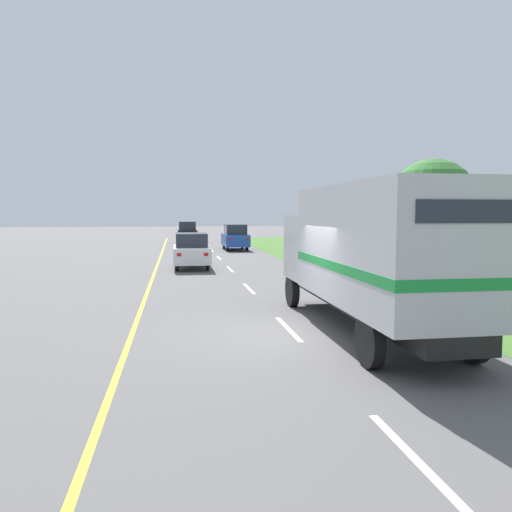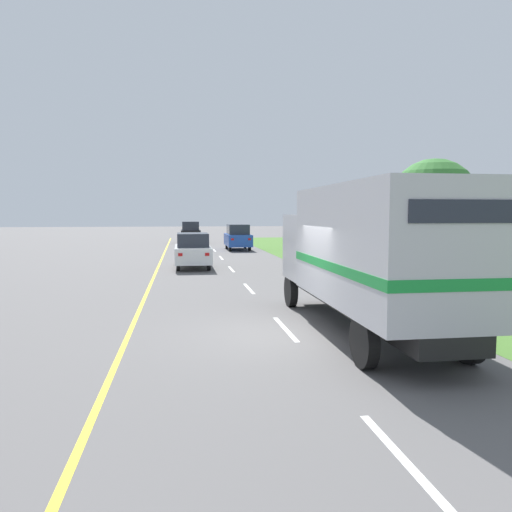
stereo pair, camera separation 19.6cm
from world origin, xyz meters
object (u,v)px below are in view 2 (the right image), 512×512
lead_car_blue_ahead (238,237)px  roadside_tree_mid (451,208)px  lead_car_white (193,250)px  delineator_post (442,299)px  highway_sign (464,243)px  roadside_tree_far (357,208)px  roadside_tree_near (433,203)px  horse_trailer_truck (369,252)px  lead_car_black_ahead (190,232)px

lead_car_blue_ahead → roadside_tree_mid: roadside_tree_mid is taller
lead_car_white → roadside_tree_mid: 13.91m
lead_car_white → delineator_post: 14.86m
lead_car_white → highway_sign: size_ratio=1.51×
delineator_post → roadside_tree_far: bearing=75.8°
roadside_tree_mid → roadside_tree_near: bearing=-125.4°
roadside_tree_mid → highway_sign: bearing=-117.5°
lead_car_blue_ahead → delineator_post: size_ratio=4.65×
roadside_tree_near → roadside_tree_far: bearing=81.5°
lead_car_white → roadside_tree_far: 15.30m
horse_trailer_truck → roadside_tree_mid: roadside_tree_mid is taller
horse_trailer_truck → lead_car_black_ahead: size_ratio=2.08×
lead_car_white → lead_car_blue_ahead: size_ratio=0.99×
lead_car_blue_ahead → roadside_tree_near: 20.00m
lead_car_white → delineator_post: lead_car_white is taller
lead_car_white → lead_car_black_ahead: size_ratio=1.11×
roadside_tree_near → delineator_post: roadside_tree_near is taller
lead_car_black_ahead → highway_sign: 33.95m
lead_car_black_ahead → roadside_tree_near: (9.47, -28.44, 2.21)m
highway_sign → roadside_tree_near: roadside_tree_near is taller
lead_car_blue_ahead → roadside_tree_far: bearing=-22.3°
lead_car_black_ahead → roadside_tree_far: roadside_tree_far is taller
highway_sign → delineator_post: size_ratio=3.05×
roadside_tree_near → roadside_tree_far: 15.70m
horse_trailer_truck → lead_car_white: horse_trailer_truck is taller
horse_trailer_truck → delineator_post: size_ratio=8.61×
highway_sign → delineator_post: (-2.13, -2.55, -1.35)m
highway_sign → horse_trailer_truck: bearing=-140.1°
lead_car_white → roadside_tree_far: size_ratio=0.90×
lead_car_black_ahead → roadside_tree_near: size_ratio=0.78×
lead_car_blue_ahead → roadside_tree_near: (6.01, -18.95, 2.24)m
highway_sign → lead_car_white: bearing=127.9°
horse_trailer_truck → roadside_tree_mid: (10.02, 14.07, 1.19)m
highway_sign → roadside_tree_far: 20.38m
lead_car_blue_ahead → highway_sign: size_ratio=1.52×
roadside_tree_far → roadside_tree_near: bearing=-98.5°
roadside_tree_near → lead_car_white: bearing=146.8°
lead_car_black_ahead → delineator_post: bearing=-80.3°
delineator_post → lead_car_blue_ahead: bearing=95.7°
lead_car_white → roadside_tree_near: bearing=-33.2°
lead_car_blue_ahead → roadside_tree_near: roadside_tree_near is taller
roadside_tree_near → roadside_tree_mid: roadside_tree_near is taller
highway_sign → roadside_tree_far: roadside_tree_far is taller
lead_car_blue_ahead → roadside_tree_mid: (9.97, -13.37, 2.11)m
lead_car_blue_ahead → lead_car_white: bearing=-106.6°
lead_car_white → roadside_tree_far: bearing=37.1°
lead_car_blue_ahead → roadside_tree_mid: 16.81m
roadside_tree_far → lead_car_black_ahead: bearing=132.4°
lead_car_black_ahead → roadside_tree_mid: roadside_tree_mid is taller
horse_trailer_truck → lead_car_blue_ahead: size_ratio=1.85×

